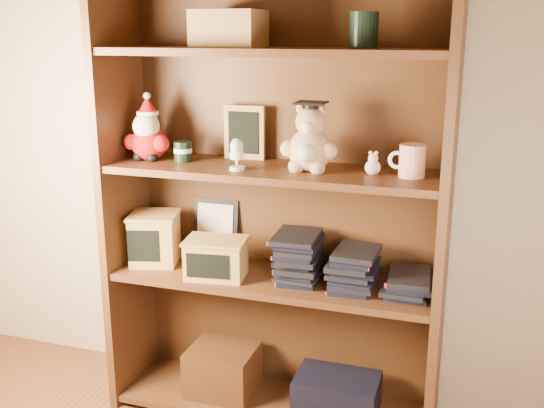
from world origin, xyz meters
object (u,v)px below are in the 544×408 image
at_px(teacher_mug, 411,161).
at_px(grad_teddy_bear, 310,144).
at_px(bookcase, 276,211).
at_px(treats_box, 155,238).

bearing_deg(teacher_mug, grad_teddy_bear, -178.78).
height_order(bookcase, grad_teddy_bear, bookcase).
xyz_separation_m(bookcase, treats_box, (-0.46, -0.05, -0.13)).
bearing_deg(grad_teddy_bear, bookcase, 157.09).
distance_m(grad_teddy_bear, treats_box, 0.72).
relative_size(grad_teddy_bear, teacher_mug, 1.98).
bearing_deg(treats_box, bookcase, 6.32).
distance_m(teacher_mug, treats_box, 1.00).
bearing_deg(treats_box, teacher_mug, 0.05).
height_order(grad_teddy_bear, teacher_mug, grad_teddy_bear).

